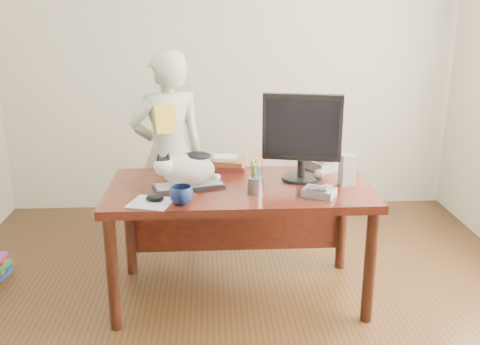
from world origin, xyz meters
name	(u,v)px	position (x,y,z in m)	size (l,w,h in m)	color
room	(246,106)	(0.00, 0.00, 1.35)	(4.50, 4.50, 4.50)	black
desk	(239,204)	(0.00, 0.68, 0.60)	(1.60, 0.80, 0.75)	black
keyboard	(189,186)	(-0.31, 0.58, 0.76)	(0.45, 0.26, 0.03)	black
cat	(186,169)	(-0.32, 0.58, 0.87)	(0.41, 0.28, 0.24)	white
monitor	(302,133)	(0.39, 0.68, 1.06)	(0.49, 0.28, 0.55)	black
pen_cup	(256,184)	(0.09, 0.46, 0.81)	(0.11, 0.11, 0.22)	gray
mousepad	(151,203)	(-0.51, 0.32, 0.75)	(0.28, 0.27, 0.01)	silver
mouse	(155,198)	(-0.49, 0.34, 0.77)	(0.12, 0.09, 0.04)	black
coffee_mug	(181,195)	(-0.34, 0.30, 0.80)	(0.13, 0.13, 0.10)	#0D1536
phone	(320,192)	(0.45, 0.39, 0.78)	(0.22, 0.20, 0.08)	#5D5E62
speaker	(347,170)	(0.66, 0.59, 0.84)	(0.09, 0.10, 0.19)	#A2A2A5
baseball	(320,174)	(0.51, 0.70, 0.78)	(0.07, 0.07, 0.07)	white
book_stack	(228,164)	(-0.06, 0.94, 0.79)	(0.27, 0.23, 0.09)	#4D1414
calculator	(322,164)	(0.57, 0.92, 0.78)	(0.25, 0.27, 0.07)	#5D5E62
person	(169,154)	(-0.48, 1.33, 0.76)	(0.55, 0.36, 1.52)	silver
held_book	(165,120)	(-0.48, 1.16, 1.05)	(0.16, 0.13, 0.20)	gold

